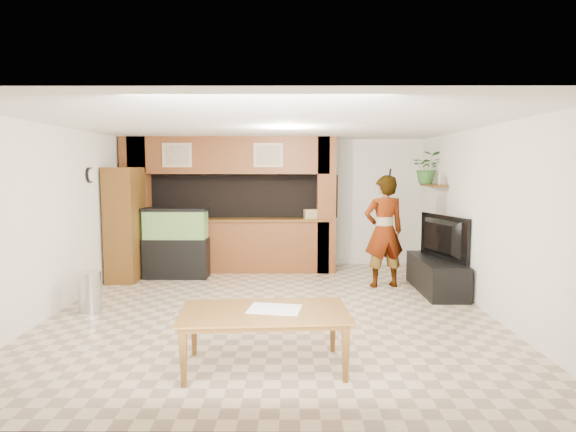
{
  "coord_description": "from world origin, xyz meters",
  "views": [
    {
      "loc": [
        0.25,
        -6.75,
        2.02
      ],
      "look_at": [
        0.22,
        0.6,
        1.28
      ],
      "focal_mm": 30.0,
      "sensor_mm": 36.0,
      "label": 1
    }
  ],
  "objects_px": {
    "television": "(437,237)",
    "person": "(384,231)",
    "dining_table": "(265,341)",
    "aquarium": "(176,244)",
    "pantry_cabinet": "(125,224)"
  },
  "relations": [
    {
      "from": "person",
      "to": "dining_table",
      "type": "distance_m",
      "value": 3.91
    },
    {
      "from": "person",
      "to": "dining_table",
      "type": "relative_size",
      "value": 1.13
    },
    {
      "from": "pantry_cabinet",
      "to": "aquarium",
      "type": "distance_m",
      "value": 0.96
    },
    {
      "from": "pantry_cabinet",
      "to": "television",
      "type": "bearing_deg",
      "value": -8.46
    },
    {
      "from": "television",
      "to": "dining_table",
      "type": "bearing_deg",
      "value": 122.01
    },
    {
      "from": "aquarium",
      "to": "dining_table",
      "type": "bearing_deg",
      "value": -65.08
    },
    {
      "from": "pantry_cabinet",
      "to": "dining_table",
      "type": "xyz_separation_m",
      "value": [
        2.7,
        -3.87,
        -0.72
      ]
    },
    {
      "from": "television",
      "to": "person",
      "type": "relative_size",
      "value": 0.65
    },
    {
      "from": "television",
      "to": "person",
      "type": "height_order",
      "value": "person"
    },
    {
      "from": "aquarium",
      "to": "person",
      "type": "xyz_separation_m",
      "value": [
        3.67,
        -0.66,
        0.32
      ]
    },
    {
      "from": "aquarium",
      "to": "television",
      "type": "xyz_separation_m",
      "value": [
        4.48,
        -0.96,
        0.26
      ]
    },
    {
      "from": "aquarium",
      "to": "dining_table",
      "type": "height_order",
      "value": "aquarium"
    },
    {
      "from": "aquarium",
      "to": "person",
      "type": "height_order",
      "value": "person"
    },
    {
      "from": "aquarium",
      "to": "television",
      "type": "relative_size",
      "value": 1.04
    },
    {
      "from": "aquarium",
      "to": "television",
      "type": "bearing_deg",
      "value": -11.59
    }
  ]
}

